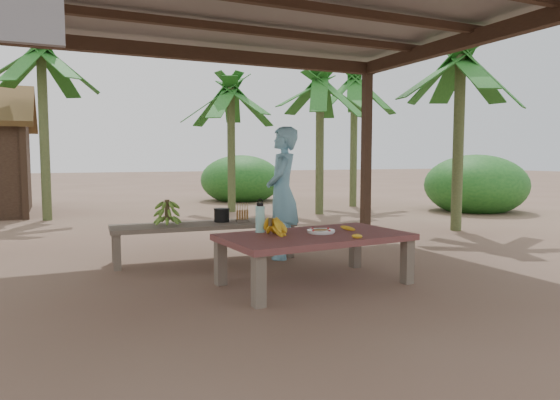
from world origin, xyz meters
name	(u,v)px	position (x,y,z in m)	size (l,w,h in m)	color
ground	(264,278)	(0.00, 0.00, 0.00)	(80.00, 80.00, 0.00)	brown
pavilion	(262,2)	(-0.01, -0.01, 2.78)	(6.60, 5.60, 2.95)	black
work_table	(315,241)	(0.36, -0.43, 0.43)	(1.87, 1.14, 0.50)	brown
bench	(205,228)	(-0.30, 1.16, 0.39)	(2.23, 0.73, 0.45)	brown
ripe_banana_bunch	(270,226)	(-0.07, -0.35, 0.59)	(0.31, 0.26, 0.19)	yellow
plate	(321,231)	(0.44, -0.41, 0.52)	(0.28, 0.28, 0.04)	white
loose_banana_front	(357,236)	(0.59, -0.84, 0.52)	(0.04, 0.15, 0.04)	yellow
loose_banana_side	(348,228)	(0.79, -0.36, 0.52)	(0.04, 0.17, 0.04)	yellow
water_flask	(260,218)	(-0.08, -0.11, 0.64)	(0.09, 0.09, 0.34)	#46DACA
green_banana_stalk	(167,212)	(-0.74, 1.18, 0.61)	(0.28, 0.28, 0.32)	#598C2D
cooking_pot	(222,215)	(-0.07, 1.20, 0.53)	(0.19, 0.19, 0.16)	black
skewer_rack	(242,212)	(0.16, 1.08, 0.57)	(0.18, 0.08, 0.24)	#A57F47
woman	(282,193)	(0.61, 0.87, 0.81)	(0.59, 0.39, 1.62)	#6AACC8
banana_plant_ne	(320,94)	(3.38, 4.96, 2.63)	(1.80, 1.80, 3.12)	#596638
banana_plant_n	(231,100)	(1.76, 6.20, 2.54)	(1.80, 1.80, 3.03)	#596638
banana_plant_nw	(41,63)	(-2.11, 6.20, 3.07)	(1.80, 1.80, 3.58)	#596638
banana_plant_e	(460,73)	(4.31, 1.79, 2.66)	(1.80, 1.80, 3.15)	#596638
banana_plant_far	(354,91)	(5.00, 6.13, 2.92)	(1.80, 1.80, 3.41)	#596638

